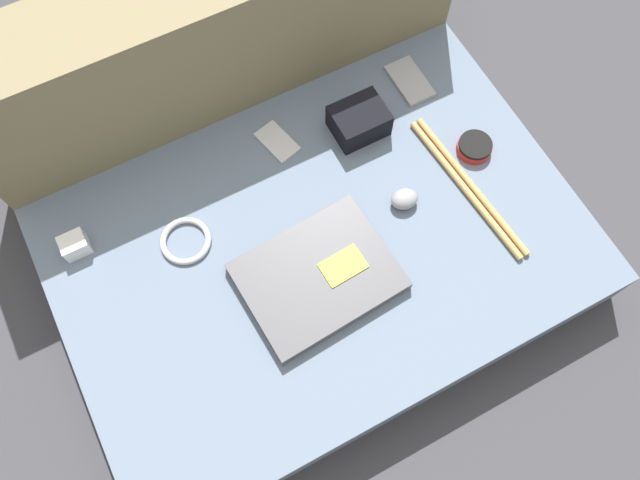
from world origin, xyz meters
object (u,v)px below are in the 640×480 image
at_px(computer_mouse, 404,198).
at_px(phone_silver, 277,142).
at_px(speaker_puck, 474,147).
at_px(camera_pouch, 359,121).
at_px(laptop, 318,276).
at_px(charger_brick, 75,245).
at_px(phone_black, 410,81).

bearing_deg(computer_mouse, phone_silver, 133.81).
height_order(speaker_puck, camera_pouch, camera_pouch).
relative_size(laptop, camera_pouch, 2.68).
bearing_deg(laptop, charger_brick, 141.05).
relative_size(laptop, speaker_puck, 4.09).
distance_m(laptop, camera_pouch, 0.38).
relative_size(phone_black, camera_pouch, 1.04).
bearing_deg(camera_pouch, computer_mouse, -91.15).
xyz_separation_m(laptop, camera_pouch, (0.25, 0.28, 0.02)).
distance_m(camera_pouch, charger_brick, 0.67).
height_order(laptop, phone_black, laptop).
xyz_separation_m(phone_black, charger_brick, (-0.84, -0.04, 0.02)).
bearing_deg(charger_brick, phone_black, 2.65).
height_order(speaker_puck, phone_black, speaker_puck).
bearing_deg(camera_pouch, phone_silver, 163.58).
xyz_separation_m(phone_silver, camera_pouch, (0.18, -0.05, 0.03)).
distance_m(laptop, charger_brick, 0.52).
height_order(computer_mouse, phone_silver, computer_mouse).
height_order(phone_silver, charger_brick, charger_brick).
height_order(speaker_puck, phone_silver, speaker_puck).
bearing_deg(speaker_puck, computer_mouse, -169.40).
distance_m(laptop, speaker_puck, 0.47).
xyz_separation_m(laptop, charger_brick, (-0.42, 0.30, 0.01)).
distance_m(phone_silver, camera_pouch, 0.19).
bearing_deg(phone_silver, phone_black, -13.44).
bearing_deg(phone_black, laptop, -141.76).
bearing_deg(speaker_puck, camera_pouch, 140.12).
distance_m(laptop, computer_mouse, 0.26).
relative_size(laptop, phone_silver, 2.89).
bearing_deg(computer_mouse, speaker_puck, 20.47).
relative_size(phone_silver, phone_black, 0.89).
distance_m(computer_mouse, phone_black, 0.32).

